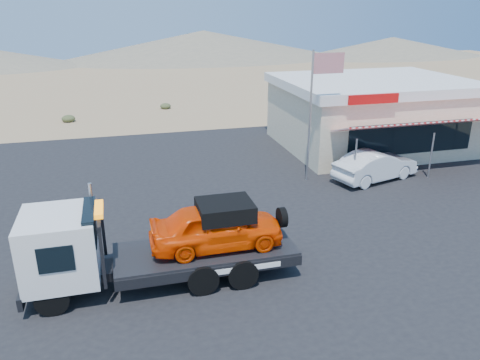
{
  "coord_description": "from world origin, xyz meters",
  "views": [
    {
      "loc": [
        -3.77,
        -14.81,
        7.84
      ],
      "look_at": [
        0.6,
        1.47,
        1.5
      ],
      "focal_mm": 35.0,
      "sensor_mm": 36.0,
      "label": 1
    }
  ],
  "objects_px": {
    "tow_truck": "(156,240)",
    "jerky_store": "(372,112)",
    "flagpole": "(316,101)",
    "white_sedan": "(375,166)"
  },
  "relations": [
    {
      "from": "tow_truck",
      "to": "jerky_store",
      "type": "height_order",
      "value": "jerky_store"
    },
    {
      "from": "jerky_store",
      "to": "flagpole",
      "type": "relative_size",
      "value": 1.73
    },
    {
      "from": "white_sedan",
      "to": "jerky_store",
      "type": "distance_m",
      "value": 6.08
    },
    {
      "from": "tow_truck",
      "to": "white_sedan",
      "type": "height_order",
      "value": "tow_truck"
    },
    {
      "from": "tow_truck",
      "to": "white_sedan",
      "type": "distance_m",
      "value": 12.42
    },
    {
      "from": "tow_truck",
      "to": "flagpole",
      "type": "distance_m",
      "value": 10.79
    },
    {
      "from": "white_sedan",
      "to": "jerky_store",
      "type": "relative_size",
      "value": 0.41
    },
    {
      "from": "white_sedan",
      "to": "tow_truck",
      "type": "bearing_deg",
      "value": 103.8
    },
    {
      "from": "tow_truck",
      "to": "jerky_store",
      "type": "distance_m",
      "value": 17.67
    },
    {
      "from": "tow_truck",
      "to": "white_sedan",
      "type": "bearing_deg",
      "value": 29.5
    }
  ]
}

